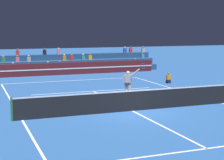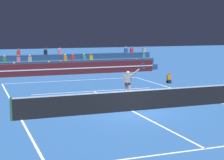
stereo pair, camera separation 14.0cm
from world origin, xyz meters
The scene contains 8 objects.
ground_plane centered at (0.00, 0.00, 0.00)m, with size 120.00×120.00×0.00m, color #285699.
court_lines centered at (0.00, 0.00, 0.00)m, with size 11.10×23.90×0.01m.
tennis_net centered at (0.00, 0.00, 0.54)m, with size 12.00×0.10×1.10m.
sponsor_banner_wall centered at (0.00, 15.82, 0.55)m, with size 18.00×0.26×1.10m.
bleacher_stand centered at (0.00, 18.36, 0.65)m, with size 20.10×2.85×2.28m.
ball_kid_courtside centered at (6.52, 7.93, 0.33)m, with size 0.30×0.36×0.84m.
tennis_player centered at (0.96, 2.74, 0.98)m, with size 1.12×0.94×2.24m.
tennis_ball centered at (2.56, 5.42, 0.03)m, with size 0.07×0.07×0.07m, color #C6DB33.
Camera 1 is at (-7.57, -17.04, 4.18)m, focal length 60.00 mm.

